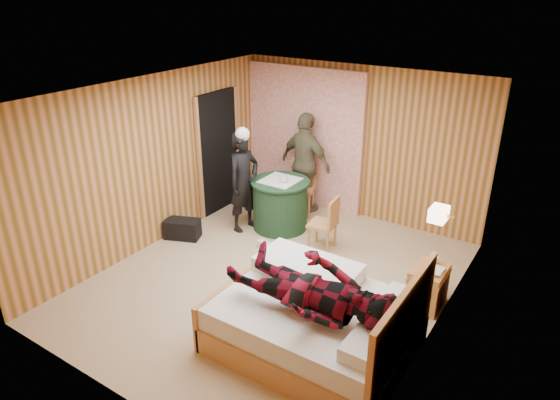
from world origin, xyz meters
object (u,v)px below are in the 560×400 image
Objects in this scene: wall_lamp at (439,214)px; man_on_bed at (311,279)px; duffel_bag at (182,229)px; bed at (318,321)px; woman_standing at (244,182)px; nightstand at (428,286)px; round_table at (280,204)px; chair_far at (302,182)px; man_at_table at (306,164)px; chair_near at (327,220)px.

man_on_bed reaches higher than wall_lamp.
wall_lamp is at bearing -18.72° from duffel_bag.
bed is 1.27× the size of woman_standing.
round_table is (-2.66, 0.77, 0.14)m from nightstand.
chair_far is 1.75× the size of duffel_bag.
nightstand is 0.30× the size of man_on_bed.
woman_standing is (-2.36, 1.83, 0.48)m from bed.
chair_near is at bearing 144.26° from man_at_table.
man_on_bed reaches higher than chair_near.
bed is at bearing 19.72° from chair_near.
nightstand is 3.09m from chair_far.
duffel_bag is 1.20m from woman_standing.
woman_standing is (-0.43, -1.05, 0.26)m from chair_far.
chair_near is 0.47× the size of man_on_bed.
chair_near is at bearing -77.23° from woman_standing.
chair_far is 1.17m from woman_standing.
round_table is at bearing -109.67° from chair_near.
chair_far is 0.33m from man_at_table.
wall_lamp is 3.26m from chair_far.
round_table is 0.68m from woman_standing.
duffel_bag is (-1.05, -1.85, -0.39)m from chair_far.
wall_lamp is 1.79m from bed.
duffel_bag is at bearing -72.44° from chair_near.
man_on_bed is at bearing 131.75° from man_at_table.
man_on_bed is at bearing -44.98° from duffel_bag.
chair_near is at bearing 162.28° from nightstand.
woman_standing reaches higher than nightstand.
woman_standing is 0.93× the size of man_at_table.
chair_far is at bearing 73.75° from man_at_table.
bed is 3.75× the size of nightstand.
chair_near is at bearing 158.99° from wall_lamp.
bed is at bearing -122.38° from wall_lamp.
man_at_table is (-1.90, 2.94, 0.55)m from bed.
man_on_bed is at bearing -114.33° from nightstand.
man_at_table reaches higher than round_table.
woman_standing is at bearing -92.30° from chair_near.
man_at_table reaches higher than woman_standing.
man_on_bed reaches higher than bed.
man_at_table is at bearing 90.00° from round_table.
wall_lamp is 0.15× the size of man_on_bed.
chair_far reaches higher than chair_near.
chair_near is (1.00, -0.96, -0.06)m from chair_far.
chair_far is at bearing 92.05° from round_table.
bed is at bearing 133.32° from man_at_table.
wall_lamp is 0.48× the size of nightstand.
round_table is at bearing 131.36° from bed.
duffel_bag is at bearing 157.22° from man_on_bed.
woman_standing is (-3.12, 0.44, 0.53)m from nightstand.
man_at_table reaches higher than chair_near.
chair_far is (-2.73, 1.62, -0.76)m from wall_lamp.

